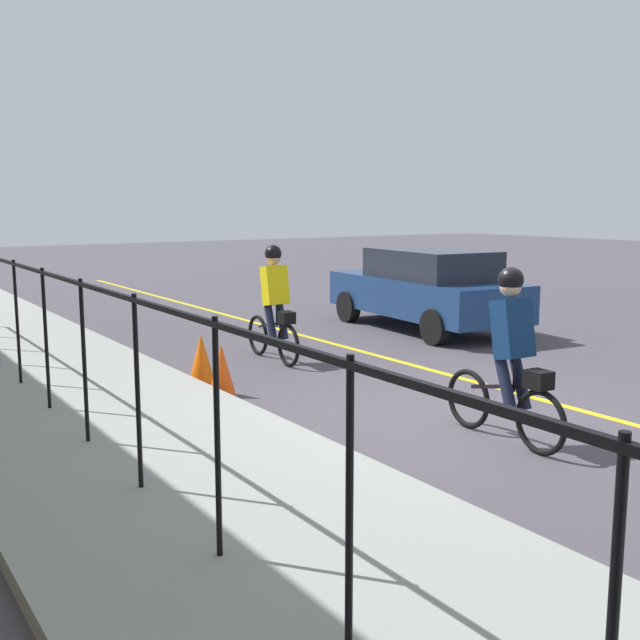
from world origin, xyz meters
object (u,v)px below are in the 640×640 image
Objects in this scene: cyclist_follow at (510,356)px; traffic_cone_near at (201,358)px; traffic_cone_far at (222,370)px; patrol_sedan at (426,288)px; cyclist_lead at (275,304)px.

cyclist_follow is 4.53m from traffic_cone_near.
traffic_cone_near is 0.86m from traffic_cone_far.
traffic_cone_far is (-2.45, 5.65, -0.49)m from patrol_sedan.
patrol_sedan is 6.76× the size of traffic_cone_far.
cyclist_lead is 4.14m from patrol_sedan.
cyclist_follow is at bearing 150.47° from patrol_sedan.
cyclist_lead reaches higher than traffic_cone_near.
cyclist_follow is 3.79m from traffic_cone_far.
patrol_sedan is at bearing -73.91° from traffic_cone_near.
traffic_cone_far is at bearing 172.70° from traffic_cone_near.
patrol_sedan is 6.75× the size of traffic_cone_near.
cyclist_lead is 2.71× the size of traffic_cone_near.
cyclist_lead reaches higher than traffic_cone_far.
traffic_cone_near is (-1.60, 5.55, -0.49)m from patrol_sedan.
patrol_sedan reaches higher than traffic_cone_far.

